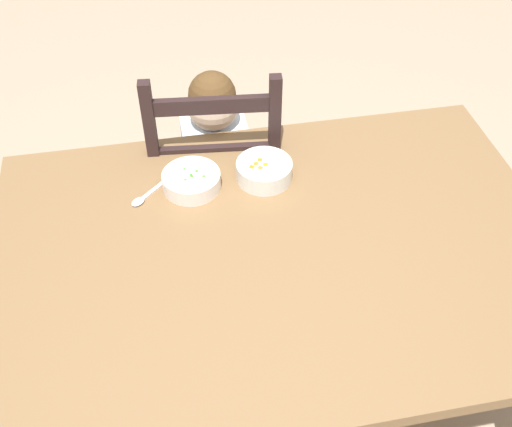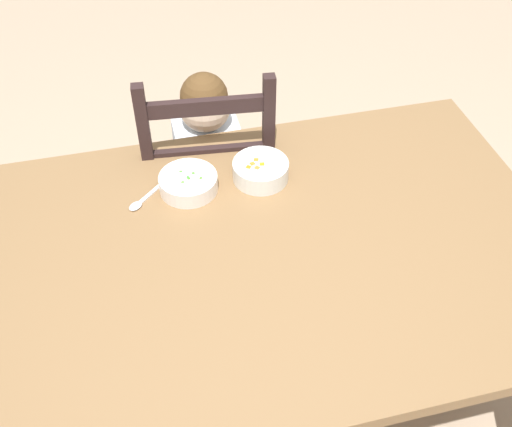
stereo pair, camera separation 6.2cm
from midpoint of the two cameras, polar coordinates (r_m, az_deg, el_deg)
The scene contains 7 objects.
ground_plane at distance 2.28m, azimuth 0.90°, elevation -16.31°, with size 8.00×8.00×0.00m, color tan.
dining_table at distance 1.71m, azimuth 1.15°, elevation -5.02°, with size 1.53×1.06×0.77m.
dining_chair at distance 2.25m, azimuth -5.06°, elevation 1.84°, with size 0.46×0.46×1.03m.
child_figure at distance 2.14m, azimuth -5.16°, elevation 4.88°, with size 0.32×0.31×0.95m.
bowl_of_peas at distance 1.80m, azimuth -7.28°, elevation 2.85°, with size 0.17×0.17×0.05m.
bowl_of_carrots at distance 1.82m, azimuth -0.54°, elevation 4.04°, with size 0.17×0.17×0.06m.
spoon at distance 1.80m, azimuth -11.67°, elevation 1.03°, with size 0.11×0.11×0.01m.
Camera 2 is at (-0.33, -1.07, 1.98)m, focal length 43.08 mm.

